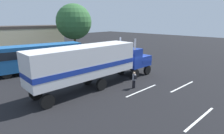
{
  "coord_description": "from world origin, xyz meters",
  "views": [
    {
      "loc": [
        -16.27,
        -12.12,
        6.44
      ],
      "look_at": [
        -2.87,
        0.34,
        1.6
      ],
      "focal_mm": 28.71,
      "sensor_mm": 36.0,
      "label": 1
    }
  ],
  "objects": [
    {
      "name": "ground_plane",
      "position": [
        0.0,
        0.0,
        0.0
      ],
      "size": [
        120.0,
        120.0,
        0.0
      ],
      "primitive_type": "plane",
      "color": "black"
    },
    {
      "name": "parked_bus",
      "position": [
        -6.43,
        9.89,
        2.07
      ],
      "size": [
        11.29,
        4.8,
        3.4
      ],
      "color": "#1E5999",
      "rests_on": "ground_plane"
    },
    {
      "name": "lane_stripe_far",
      "position": [
        -4.37,
        -9.15,
        0.01
      ],
      "size": [
        4.4,
        0.53,
        0.01
      ],
      "primitive_type": "cube",
      "rotation": [
        0.0,
        0.0,
        -0.08
      ],
      "color": "silver",
      "rests_on": "ground_plane"
    },
    {
      "name": "semi_truck",
      "position": [
        -5.18,
        0.49,
        2.52
      ],
      "size": [
        14.3,
        3.46,
        4.5
      ],
      "color": "#193399",
      "rests_on": "ground_plane"
    },
    {
      "name": "lane_stripe_near",
      "position": [
        -2.87,
        -3.5,
        0.01
      ],
      "size": [
        4.4,
        0.47,
        0.01
      ],
      "primitive_type": "cube",
      "rotation": [
        0.0,
        0.0,
        -0.07
      ],
      "color": "silver",
      "rests_on": "ground_plane"
    },
    {
      "name": "tree_left",
      "position": [
        4.54,
        17.17,
        6.06
      ],
      "size": [
        6.7,
        6.7,
        9.42
      ],
      "color": "brown",
      "rests_on": "ground_plane"
    },
    {
      "name": "building_backdrop",
      "position": [
        -3.19,
        26.07,
        2.85
      ],
      "size": [
        18.31,
        7.21,
        5.29
      ],
      "color": "#B7AD8C",
      "rests_on": "ground_plane"
    },
    {
      "name": "person_bystander",
      "position": [
        -2.87,
        -2.56,
        0.89
      ],
      "size": [
        0.35,
        0.47,
        1.63
      ],
      "color": "black",
      "rests_on": "ground_plane"
    },
    {
      "name": "lane_stripe_mid",
      "position": [
        0.76,
        -5.88,
        0.01
      ],
      "size": [
        4.4,
        0.56,
        0.01
      ],
      "primitive_type": "cube",
      "rotation": [
        0.0,
        0.0,
        -0.09
      ],
      "color": "silver",
      "rests_on": "ground_plane"
    }
  ]
}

